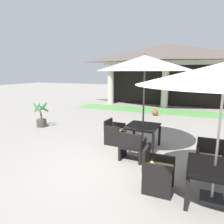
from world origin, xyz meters
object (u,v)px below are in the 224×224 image
(patio_chair_near_foreground_south, at_px, (132,146))
(potted_palm_left_edge, at_px, (41,119))
(patio_chair_mid_left_north, at_px, (210,159))
(patio_table_mid_left, at_px, (215,171))
(terracotta_urn, at_px, (155,112))
(patio_chair_near_foreground_west, at_px, (114,132))
(patio_table_near_foreground, at_px, (143,128))
(patio_umbrella_near_foreground, at_px, (145,64))
(patio_chair_mid_left_west, at_px, (157,171))

(patio_chair_near_foreground_south, relative_size, potted_palm_left_edge, 0.72)
(potted_palm_left_edge, bearing_deg, patio_chair_mid_left_north, -15.61)
(patio_table_mid_left, height_order, potted_palm_left_edge, potted_palm_left_edge)
(patio_table_mid_left, xyz_separation_m, potted_palm_left_edge, (-6.59, 2.86, -0.27))
(patio_chair_near_foreground_south, xyz_separation_m, terracotta_urn, (-0.51, 5.96, -0.22))
(patio_chair_near_foreground_west, bearing_deg, patio_table_near_foreground, 90.00)
(potted_palm_left_edge, relative_size, terracotta_urn, 2.71)
(patio_table_near_foreground, distance_m, patio_umbrella_near_foreground, 1.96)
(patio_chair_near_foreground_south, bearing_deg, patio_table_mid_left, -28.79)
(patio_table_near_foreground, xyz_separation_m, patio_chair_mid_left_north, (1.87, -1.12, -0.24))
(patio_umbrella_near_foreground, distance_m, patio_table_mid_left, 3.47)
(patio_table_near_foreground, distance_m, patio_table_mid_left, 2.85)
(patio_umbrella_near_foreground, bearing_deg, patio_chair_near_foreground_west, 177.74)
(potted_palm_left_edge, height_order, terracotta_urn, potted_palm_left_edge)
(patio_umbrella_near_foreground, relative_size, potted_palm_left_edge, 2.60)
(patio_table_near_foreground, xyz_separation_m, patio_chair_near_foreground_south, (-0.04, -1.00, -0.26))
(patio_chair_near_foreground_west, distance_m, patio_table_mid_left, 3.61)
(patio_chair_near_foreground_south, height_order, patio_chair_near_foreground_west, patio_chair_near_foreground_south)
(terracotta_urn, bearing_deg, patio_chair_near_foreground_south, -85.06)
(patio_chair_near_foreground_west, bearing_deg, patio_chair_near_foreground_south, 44.90)
(patio_chair_mid_left_west, bearing_deg, patio_table_mid_left, 90.00)
(patio_table_near_foreground, distance_m, terracotta_urn, 5.01)
(patio_umbrella_near_foreground, height_order, potted_palm_left_edge, patio_umbrella_near_foreground)
(patio_chair_near_foreground_west, xyz_separation_m, patio_chair_mid_left_west, (1.84, -2.19, 0.02))
(patio_chair_near_foreground_south, xyz_separation_m, patio_chair_near_foreground_west, (-0.95, 1.04, 0.01))
(patio_table_near_foreground, xyz_separation_m, patio_chair_mid_left_west, (0.85, -2.15, -0.24))
(potted_palm_left_edge, bearing_deg, patio_chair_near_foreground_west, -10.30)
(patio_table_near_foreground, bearing_deg, patio_chair_mid_left_west, -68.51)
(patio_table_near_foreground, xyz_separation_m, terracotta_urn, (-0.55, 4.96, -0.48))
(patio_table_near_foreground, bearing_deg, patio_chair_mid_left_north, -31.01)
(patio_chair_mid_left_west, bearing_deg, patio_chair_mid_left_north, 134.96)
(patio_table_mid_left, relative_size, potted_palm_left_edge, 0.84)
(patio_chair_near_foreground_south, distance_m, potted_palm_left_edge, 4.98)
(patio_chair_near_foreground_west, relative_size, potted_palm_left_edge, 0.72)
(patio_umbrella_near_foreground, distance_m, patio_chair_mid_left_north, 3.10)
(patio_table_near_foreground, bearing_deg, patio_chair_near_foreground_west, 177.74)
(patio_table_near_foreground, xyz_separation_m, patio_umbrella_near_foreground, (0.00, -0.00, 1.96))
(patio_chair_mid_left_west, bearing_deg, patio_table_near_foreground, -158.75)
(patio_table_mid_left, bearing_deg, patio_chair_near_foreground_south, 148.95)
(patio_chair_near_foreground_south, height_order, potted_palm_left_edge, potted_palm_left_edge)
(potted_palm_left_edge, bearing_deg, terracotta_urn, 45.58)
(patio_chair_near_foreground_south, xyz_separation_m, patio_chair_mid_left_north, (1.91, -0.13, 0.02))
(patio_table_near_foreground, height_order, patio_umbrella_near_foreground, patio_umbrella_near_foreground)
(patio_chair_mid_left_west, bearing_deg, patio_umbrella_near_foreground, -158.75)
(patio_chair_near_foreground_west, height_order, patio_chair_mid_left_west, patio_chair_mid_left_west)
(patio_table_near_foreground, height_order, potted_palm_left_edge, potted_palm_left_edge)
(patio_chair_near_foreground_south, bearing_deg, patio_chair_mid_left_west, -50.25)
(patio_chair_near_foreground_south, bearing_deg, potted_palm_left_edge, 162.13)
(patio_chair_near_foreground_south, distance_m, patio_chair_near_foreground_west, 1.41)
(patio_chair_mid_left_west, distance_m, potted_palm_left_edge, 6.26)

